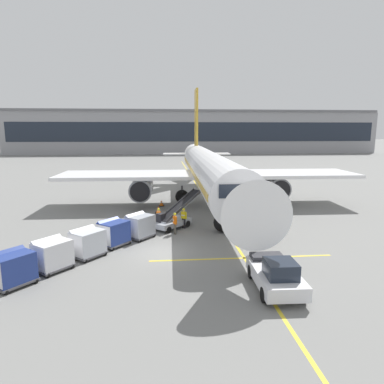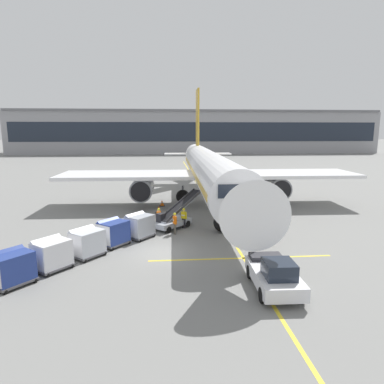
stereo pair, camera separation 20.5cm
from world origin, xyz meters
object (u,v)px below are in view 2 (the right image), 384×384
Objects in this scene: baggage_cart_third at (87,242)px; ground_crew_marshaller at (175,222)px; baggage_cart_second at (113,232)px; baggage_cart_fourth at (51,254)px; baggage_cart_fifth at (12,267)px; pushback_tug at (274,275)px; ground_crew_by_loader at (159,217)px; baggage_cart_lead at (139,225)px; ground_crew_by_carts at (184,217)px; safety_cone_engine_keepout at (162,203)px; belt_loader at (174,218)px; safety_cone_wingtip at (159,210)px; parked_airplane at (209,170)px.

baggage_cart_third is 1.50× the size of ground_crew_marshaller.
baggage_cart_fourth is (-3.00, -4.08, 0.00)m from baggage_cart_second.
baggage_cart_fifth is 1.50× the size of ground_crew_marshaller.
baggage_cart_second is 5.06m from baggage_cart_fourth.
baggage_cart_third is at bearing -142.52° from ground_crew_marshaller.
ground_crew_by_loader is (-6.13, 11.79, 0.17)m from pushback_tug.
baggage_cart_second is 1.00× the size of baggage_cart_third.
baggage_cart_fourth is 10.28m from ground_crew_by_loader.
baggage_cart_lead is at bearing -120.30° from ground_crew_by_loader.
safety_cone_engine_keepout is at bearing 102.12° from ground_crew_by_carts.
safety_cone_engine_keepout is (1.65, 11.20, -0.69)m from baggage_cart_lead.
pushback_tug reaches higher than safety_cone_engine_keepout.
belt_loader reaches higher than ground_crew_by_loader.
safety_cone_engine_keepout is at bearing 106.13° from pushback_tug.
baggage_cart_lead is 1.00× the size of baggage_cart_third.
baggage_cart_second is at bearing -104.93° from safety_cone_engine_keepout.
safety_cone_wingtip is at bearing 101.03° from ground_crew_marshaller.
parked_airplane is 16.32× the size of baggage_cart_third.
baggage_cart_fifth is (-13.09, -19.07, -2.87)m from parked_airplane.
baggage_cart_fifth reaches higher than ground_crew_marshaller.
belt_loader is 8.59m from baggage_cart_third.
parked_airplane is 6.34m from safety_cone_engine_keepout.
ground_crew_by_loader is 1.00× the size of ground_crew_by_carts.
baggage_cart_fifth is (-8.90, -10.19, 0.14)m from belt_loader.
pushback_tug is (12.35, -3.60, -0.17)m from baggage_cart_fourth.
baggage_cart_second is 2.51m from baggage_cart_third.
baggage_cart_third is 7.42m from ground_crew_marshaller.
parked_airplane reaches higher than baggage_cart_lead.
ground_crew_by_carts is (5.32, 3.97, -0.00)m from baggage_cart_second.
baggage_cart_fourth is at bearing -126.30° from baggage_cart_second.
safety_cone_engine_keepout is (-1.90, 8.86, -0.68)m from ground_crew_by_carts.
baggage_cart_second is at bearing -108.03° from safety_cone_wingtip.
belt_loader reaches higher than ground_crew_marshaller.
baggage_cart_second is 0.59× the size of pushback_tug.
ground_crew_by_loader is 1.00× the size of ground_crew_marshaller.
parked_airplane reaches higher than pushback_tug.
safety_cone_engine_keepout is (4.80, 14.92, -0.69)m from baggage_cart_third.
pushback_tug is (9.35, -7.69, -0.17)m from baggage_cart_second.
pushback_tug is 11.21m from ground_crew_marshaller.
baggage_cart_fifth is at bearing -134.42° from ground_crew_by_carts.
belt_loader is 0.90m from ground_crew_by_carts.
parked_airplane is 15.95m from baggage_cart_second.
belt_loader is 2.68× the size of ground_crew_by_carts.
baggage_cart_fifth is at bearing -129.17° from baggage_cart_lead.
ground_crew_marshaller is at bearing 16.12° from baggage_cart_lead.
ground_crew_by_loader is (3.22, 4.11, -0.00)m from baggage_cart_second.
ground_crew_by_carts is at bearing 44.06° from baggage_cart_fourth.
safety_cone_engine_keepout is at bearing 67.33° from baggage_cart_fifth.
safety_cone_engine_keepout is at bearing 81.60° from baggage_cart_lead.
ground_crew_marshaller is at bearing -84.01° from safety_cone_engine_keepout.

